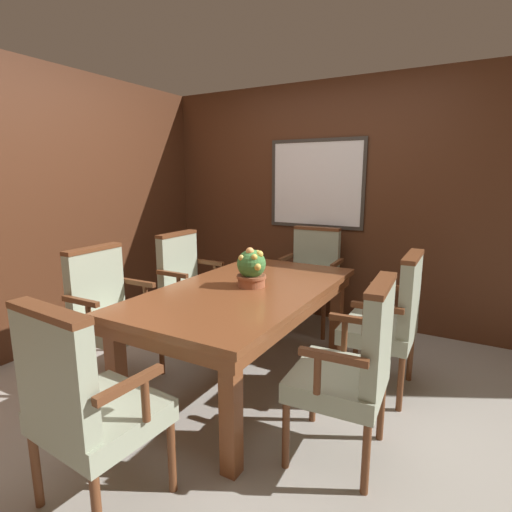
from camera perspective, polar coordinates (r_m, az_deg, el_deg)
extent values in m
plane|color=#A39E93|center=(3.07, -3.84, -18.21)|extent=(14.00, 14.00, 0.00)
cube|color=#4C2816|center=(4.29, 9.33, 7.40)|extent=(7.20, 0.06, 2.45)
cube|color=white|center=(4.26, 8.60, 10.15)|extent=(0.96, 0.01, 0.84)
cube|color=#38332D|center=(4.27, 8.76, 16.04)|extent=(1.03, 0.02, 0.04)
cube|color=#38332D|center=(4.29, 8.41, 4.28)|extent=(1.03, 0.02, 0.03)
cube|color=#38332D|center=(4.46, 2.54, 10.31)|extent=(0.03, 0.02, 0.84)
cube|color=#38332D|center=(4.10, 15.14, 9.84)|extent=(0.04, 0.02, 0.84)
cube|color=#4C2816|center=(3.99, -26.71, 6.05)|extent=(0.06, 7.20, 2.45)
cube|color=brown|center=(2.64, -19.27, -15.56)|extent=(0.09, 0.09, 0.69)
cube|color=brown|center=(2.16, -3.59, -21.43)|extent=(0.09, 0.09, 0.69)
cube|color=brown|center=(3.84, -0.33, -6.31)|extent=(0.09, 0.09, 0.69)
cube|color=brown|center=(3.52, 11.43, -8.19)|extent=(0.09, 0.09, 0.69)
cube|color=brown|center=(2.87, -1.49, -6.21)|extent=(0.97, 1.81, 0.09)
cube|color=brown|center=(2.85, -1.49, -4.92)|extent=(1.03, 1.87, 0.04)
cylinder|color=brown|center=(2.19, -11.93, -26.15)|extent=(0.04, 0.04, 0.38)
cylinder|color=brown|center=(2.48, -19.91, -21.65)|extent=(0.04, 0.04, 0.38)
cylinder|color=brown|center=(2.31, -28.90, -25.16)|extent=(0.04, 0.04, 0.38)
cube|color=#9EA88E|center=(2.09, -21.19, -20.52)|extent=(0.54, 0.50, 0.11)
cube|color=#9EA88E|center=(1.86, -26.90, -14.70)|extent=(0.48, 0.11, 0.49)
cube|color=brown|center=(1.77, -27.65, -7.13)|extent=(0.48, 0.12, 0.03)
cylinder|color=brown|center=(1.85, -15.53, -19.07)|extent=(0.04, 0.04, 0.20)
cube|color=brown|center=(1.76, -17.51, -17.03)|extent=(0.06, 0.33, 0.04)
cylinder|color=brown|center=(2.24, -24.82, -14.11)|extent=(0.04, 0.04, 0.20)
cube|color=brown|center=(2.16, -26.66, -12.19)|extent=(0.06, 0.33, 0.04)
cylinder|color=brown|center=(3.34, 14.04, -12.30)|extent=(0.04, 0.04, 0.38)
cylinder|color=brown|center=(2.94, 11.73, -15.58)|extent=(0.04, 0.04, 0.38)
cylinder|color=brown|center=(3.28, 21.18, -13.23)|extent=(0.04, 0.04, 0.38)
cylinder|color=brown|center=(2.87, 19.93, -16.79)|extent=(0.04, 0.04, 0.38)
cube|color=#9EA88E|center=(3.01, 17.01, -10.18)|extent=(0.48, 0.52, 0.11)
cube|color=#9EA88E|center=(2.88, 21.16, -5.12)|extent=(0.09, 0.47, 0.49)
cube|color=brown|center=(2.82, 21.54, -0.07)|extent=(0.10, 0.47, 0.03)
cylinder|color=brown|center=(3.21, 17.52, -5.87)|extent=(0.04, 0.04, 0.20)
cube|color=brown|center=(3.17, 18.88, -4.25)|extent=(0.33, 0.04, 0.04)
cylinder|color=brown|center=(2.71, 15.31, -8.92)|extent=(0.04, 0.04, 0.20)
cube|color=brown|center=(2.67, 16.91, -7.05)|extent=(0.33, 0.04, 0.04)
cylinder|color=brown|center=(3.98, 3.33, -8.05)|extent=(0.04, 0.04, 0.38)
cylinder|color=brown|center=(3.83, 9.59, -9.01)|extent=(0.04, 0.04, 0.38)
cylinder|color=brown|center=(4.34, 5.61, -6.42)|extent=(0.04, 0.04, 0.38)
cylinder|color=brown|center=(4.20, 11.39, -7.22)|extent=(0.04, 0.04, 0.38)
cube|color=#9EA88E|center=(4.01, 7.56, -4.34)|extent=(0.53, 0.48, 0.11)
cube|color=#9EA88E|center=(4.12, 8.62, 0.33)|extent=(0.47, 0.09, 0.49)
cube|color=brown|center=(4.07, 8.73, 3.91)|extent=(0.47, 0.10, 0.03)
cylinder|color=brown|center=(4.03, 3.90, -1.86)|extent=(0.04, 0.04, 0.20)
cube|color=brown|center=(4.07, 4.33, -0.26)|extent=(0.05, 0.33, 0.04)
cylinder|color=brown|center=(3.85, 11.14, -2.68)|extent=(0.04, 0.04, 0.20)
cube|color=brown|center=(3.90, 11.51, -1.00)|extent=(0.05, 0.33, 0.04)
cylinder|color=brown|center=(2.95, -19.35, -15.93)|extent=(0.04, 0.04, 0.38)
cylinder|color=brown|center=(3.24, -13.35, -13.03)|extent=(0.04, 0.04, 0.38)
cylinder|color=brown|center=(3.24, -24.45, -13.78)|extent=(0.04, 0.04, 0.38)
cylinder|color=brown|center=(3.51, -18.52, -11.40)|extent=(0.04, 0.04, 0.38)
cube|color=#9EA88E|center=(3.14, -19.18, -9.40)|extent=(0.49, 0.53, 0.11)
cube|color=#9EA88E|center=(3.19, -21.94, -3.63)|extent=(0.09, 0.47, 0.49)
cube|color=brown|center=(3.14, -22.29, 0.95)|extent=(0.10, 0.47, 0.03)
cylinder|color=brown|center=(2.90, -22.76, -8.11)|extent=(0.04, 0.04, 0.20)
cube|color=brown|center=(2.92, -23.81, -5.94)|extent=(0.33, 0.05, 0.04)
cylinder|color=brown|center=(3.24, -15.50, -5.59)|extent=(0.04, 0.04, 0.20)
cube|color=brown|center=(3.26, -16.51, -3.68)|extent=(0.33, 0.05, 0.04)
cylinder|color=brown|center=(3.51, -8.14, -10.91)|extent=(0.04, 0.04, 0.38)
cylinder|color=brown|center=(3.85, -3.98, -8.75)|extent=(0.04, 0.04, 0.38)
cylinder|color=brown|center=(3.76, -13.18, -9.55)|extent=(0.04, 0.04, 0.38)
cylinder|color=brown|center=(4.08, -8.84, -7.68)|extent=(0.04, 0.04, 0.38)
cube|color=#9EA88E|center=(3.71, -8.63, -5.64)|extent=(0.47, 0.51, 0.11)
cube|color=#9EA88E|center=(3.76, -11.11, -0.81)|extent=(0.08, 0.47, 0.49)
cube|color=brown|center=(3.71, -11.26, 3.09)|extent=(0.09, 0.47, 0.03)
cylinder|color=brown|center=(3.45, -10.97, -4.33)|extent=(0.04, 0.04, 0.20)
cube|color=brown|center=(3.47, -11.92, -2.54)|extent=(0.33, 0.04, 0.04)
cylinder|color=brown|center=(3.85, -5.85, -2.51)|extent=(0.04, 0.04, 0.20)
cube|color=brown|center=(3.87, -6.73, -0.92)|extent=(0.33, 0.04, 0.04)
cylinder|color=brown|center=(2.64, 8.14, -18.78)|extent=(0.04, 0.04, 0.38)
cylinder|color=brown|center=(2.28, 4.29, -24.09)|extent=(0.04, 0.04, 0.38)
cylinder|color=brown|center=(2.57, 17.44, -20.18)|extent=(0.04, 0.04, 0.38)
cylinder|color=brown|center=(2.20, 15.42, -26.12)|extent=(0.04, 0.04, 0.38)
cube|color=#9EA88E|center=(2.29, 11.60, -17.03)|extent=(0.50, 0.54, 0.11)
cube|color=#9EA88E|center=(2.13, 17.10, -10.68)|extent=(0.11, 0.48, 0.49)
cube|color=brown|center=(2.05, 17.52, -3.95)|extent=(0.12, 0.48, 0.03)
cylinder|color=brown|center=(2.46, 12.52, -10.90)|extent=(0.04, 0.04, 0.20)
cube|color=brown|center=(2.41, 14.28, -8.87)|extent=(0.33, 0.06, 0.04)
cylinder|color=brown|center=(1.99, 8.76, -16.32)|extent=(0.04, 0.04, 0.20)
cube|color=brown|center=(1.93, 10.91, -13.98)|extent=(0.33, 0.06, 0.04)
cylinder|color=#9E5638|center=(2.85, -0.65, -3.54)|extent=(0.20, 0.20, 0.08)
cylinder|color=#9E5638|center=(2.85, -0.66, -2.94)|extent=(0.21, 0.21, 0.02)
sphere|color=#427F3D|center=(2.83, -0.66, -1.13)|extent=(0.21, 0.21, 0.21)
sphere|color=gold|center=(2.74, -0.24, -0.18)|extent=(0.04, 0.04, 0.04)
sphere|color=#D7BE4D|center=(2.78, 0.50, 0.24)|extent=(0.05, 0.05, 0.05)
sphere|color=gold|center=(2.88, 0.19, 0.30)|extent=(0.06, 0.06, 0.06)
sphere|color=#DCB552|center=(2.77, -2.10, -0.27)|extent=(0.04, 0.04, 0.04)
sphere|color=gold|center=(2.74, 0.22, -1.58)|extent=(0.05, 0.05, 0.05)
sphere|color=#F3A45A|center=(2.78, -0.88, 0.65)|extent=(0.06, 0.06, 0.06)
sphere|color=yellow|center=(2.88, -1.59, 0.20)|extent=(0.05, 0.05, 0.05)
sphere|color=gold|center=(2.90, -1.82, -0.83)|extent=(0.04, 0.04, 0.04)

